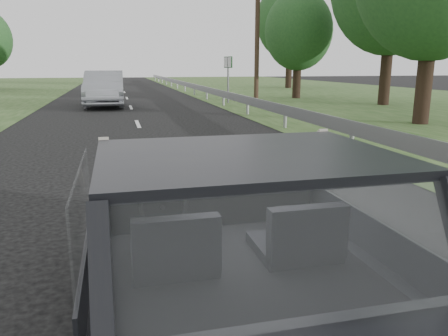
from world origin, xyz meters
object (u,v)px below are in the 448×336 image
cat (235,170)px  highway_sign (228,80)px  utility_pole (257,29)px  subject_car (228,244)px  other_car (105,88)px

cat → highway_sign: 19.28m
cat → utility_pole: 20.45m
highway_sign → cat: bearing=-114.6°
subject_car → highway_sign: highway_sign is taller
other_car → highway_sign: 6.14m
subject_car → cat: subject_car is taller
cat → utility_pole: size_ratio=0.08×
other_car → cat: bearing=-84.8°
cat → other_car: bearing=98.3°
other_car → subject_car: bearing=-85.6°
subject_car → other_car: size_ratio=0.79×
utility_pole → highway_sign: bearing=-162.4°
highway_sign → utility_pole: bearing=7.4°
other_car → utility_pole: bearing=5.9°
subject_car → other_car: other_car is taller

